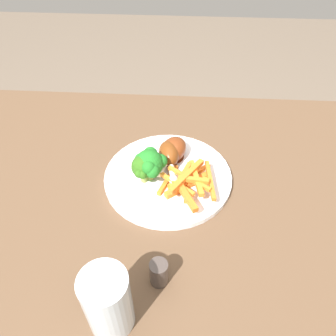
# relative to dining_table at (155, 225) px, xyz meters

# --- Properties ---
(ground_plane) EXTENTS (6.00, 6.00, 0.00)m
(ground_plane) POSITION_rel_dining_table_xyz_m (0.00, 0.00, -0.61)
(ground_plane) COLOR #6B5B4C
(dining_table) EXTENTS (1.08, 0.74, 0.72)m
(dining_table) POSITION_rel_dining_table_xyz_m (0.00, 0.00, 0.00)
(dining_table) COLOR brown
(dining_table) RESTS_ON ground_plane
(dinner_plate) EXTENTS (0.27, 0.27, 0.01)m
(dinner_plate) POSITION_rel_dining_table_xyz_m (-0.03, -0.04, 0.12)
(dinner_plate) COLOR white
(dinner_plate) RESTS_ON dining_table
(broccoli_floret_front) EXTENTS (0.05, 0.05, 0.07)m
(broccoli_floret_front) POSITION_rel_dining_table_xyz_m (0.02, -0.02, 0.16)
(broccoli_floret_front) COLOR #90A64B
(broccoli_floret_front) RESTS_ON dinner_plate
(broccoli_floret_middle) EXTENTS (0.07, 0.07, 0.07)m
(broccoli_floret_middle) POSITION_rel_dining_table_xyz_m (0.01, -0.03, 0.17)
(broccoli_floret_middle) COLOR #84A74C
(broccoli_floret_middle) RESTS_ON dinner_plate
(carrot_fries_pile) EXTENTS (0.12, 0.15, 0.04)m
(carrot_fries_pile) POSITION_rel_dining_table_xyz_m (-0.07, -0.01, 0.14)
(carrot_fries_pile) COLOR orange
(carrot_fries_pile) RESTS_ON dinner_plate
(chicken_drumstick_near) EXTENTS (0.06, 0.12, 0.05)m
(chicken_drumstick_near) POSITION_rel_dining_table_xyz_m (-0.03, -0.08, 0.15)
(chicken_drumstick_near) COLOR #4F210B
(chicken_drumstick_near) RESTS_ON dinner_plate
(chicken_drumstick_far) EXTENTS (0.07, 0.12, 0.04)m
(chicken_drumstick_far) POSITION_rel_dining_table_xyz_m (-0.04, -0.10, 0.14)
(chicken_drumstick_far) COLOR #58210E
(chicken_drumstick_far) RESTS_ON dinner_plate
(water_glass) EXTENTS (0.07, 0.07, 0.12)m
(water_glass) POSITION_rel_dining_table_xyz_m (0.04, 0.26, 0.17)
(water_glass) COLOR silver
(water_glass) RESTS_ON dining_table
(pepper_shaker) EXTENTS (0.03, 0.03, 0.05)m
(pepper_shaker) POSITION_rel_dining_table_xyz_m (-0.03, 0.19, 0.14)
(pepper_shaker) COLOR #423833
(pepper_shaker) RESTS_ON dining_table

